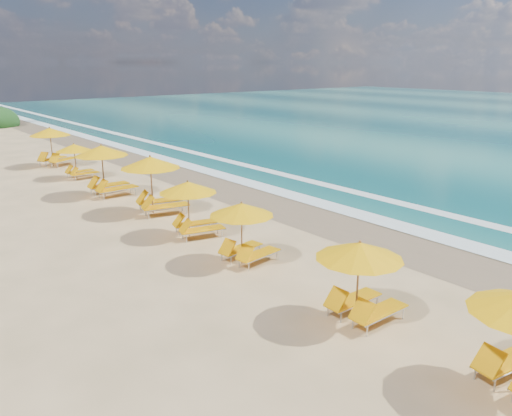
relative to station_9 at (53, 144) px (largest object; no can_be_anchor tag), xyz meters
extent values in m
plane|color=#D6B17E|center=(1.17, -19.32, -1.43)|extent=(160.00, 160.00, 0.00)
cube|color=#876E50|center=(5.17, -19.32, -1.43)|extent=(4.00, 160.00, 0.01)
cube|color=white|center=(6.67, -19.32, -1.40)|extent=(1.20, 160.00, 0.01)
cube|color=white|center=(9.67, -19.32, -1.41)|extent=(0.80, 160.00, 0.01)
cylinder|color=olive|center=(-0.96, -26.06, -0.35)|extent=(0.05, 0.05, 2.16)
cone|color=#FFB305|center=(-0.96, -26.06, 0.54)|extent=(2.24, 2.24, 0.43)
sphere|color=olive|center=(-0.96, -26.06, 0.78)|extent=(0.08, 0.08, 0.08)
cylinder|color=olive|center=(-0.81, -21.02, -0.40)|extent=(0.05, 0.05, 2.07)
cone|color=#FFB305|center=(-0.81, -21.02, 0.46)|extent=(2.38, 2.38, 0.42)
sphere|color=olive|center=(-0.81, -21.02, 0.69)|extent=(0.07, 0.07, 0.07)
cylinder|color=olive|center=(-0.69, -17.51, -0.37)|extent=(0.05, 0.05, 2.14)
cone|color=#FFB305|center=(-0.69, -17.51, 0.52)|extent=(2.65, 2.65, 0.43)
sphere|color=olive|center=(-0.69, -17.51, 0.76)|extent=(0.08, 0.08, 0.08)
cylinder|color=olive|center=(-0.29, -13.83, -0.17)|extent=(0.06, 0.06, 2.53)
cone|color=#FFB305|center=(-0.29, -13.83, 0.88)|extent=(3.13, 3.13, 0.51)
sphere|color=olive|center=(-0.29, -13.83, 1.16)|extent=(0.09, 0.09, 0.09)
cylinder|color=olive|center=(-0.70, -9.52, -0.17)|extent=(0.06, 0.06, 2.53)
cone|color=#FFB305|center=(-0.70, -9.52, 0.88)|extent=(2.61, 2.61, 0.51)
sphere|color=olive|center=(-0.70, -9.52, 1.16)|extent=(0.09, 0.09, 0.09)
cylinder|color=olive|center=(-0.33, -4.64, -0.45)|extent=(0.05, 0.05, 1.98)
cone|color=#FFB305|center=(-0.33, -4.64, 0.38)|extent=(2.06, 2.06, 0.40)
sphere|color=olive|center=(-0.33, -4.64, 0.60)|extent=(0.07, 0.07, 0.07)
cylinder|color=olive|center=(-0.18, -0.09, -0.21)|extent=(0.06, 0.06, 2.45)
cone|color=#FFB305|center=(-0.18, -0.09, 0.81)|extent=(3.39, 3.39, 0.49)
sphere|color=olive|center=(-0.18, -0.09, 1.08)|extent=(0.09, 0.09, 0.09)
camera|label=1|loc=(-10.50, -33.71, 5.06)|focal=35.83mm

